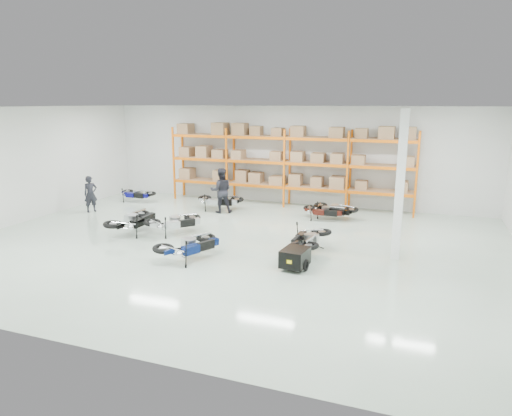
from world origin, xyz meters
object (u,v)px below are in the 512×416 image
at_px(moto_black_far_left, 133,217).
at_px(moto_touring_right, 309,235).
at_px(moto_silver_left, 175,219).
at_px(moto_back_d, 324,208).
at_px(moto_back_b, 219,198).
at_px(moto_back_a, 136,192).
at_px(moto_back_c, 333,206).
at_px(person_left, 91,194).
at_px(trailer, 295,258).
at_px(person_back, 221,191).
at_px(moto_blue_centre, 190,241).

bearing_deg(moto_black_far_left, moto_touring_right, -178.20).
xyz_separation_m(moto_silver_left, moto_back_d, (4.69, 3.81, -0.08)).
bearing_deg(moto_back_b, moto_black_far_left, 154.46).
height_order(moto_back_a, moto_back_c, moto_back_c).
bearing_deg(person_left, moto_silver_left, -76.80).
height_order(trailer, person_back, person_back).
distance_m(moto_touring_right, moto_back_b, 6.74).
bearing_deg(trailer, moto_back_d, 99.76).
height_order(moto_blue_centre, trailer, moto_blue_centre).
distance_m(moto_blue_centre, person_left, 8.07).
xyz_separation_m(moto_silver_left, moto_back_b, (-0.04, 3.97, -0.01)).
relative_size(moto_back_d, person_left, 1.00).
height_order(moto_back_a, person_left, person_left).
bearing_deg(moto_back_b, moto_touring_right, -138.67).
bearing_deg(moto_back_a, moto_back_d, -88.74).
xyz_separation_m(moto_blue_centre, person_back, (-1.61, 5.86, 0.39)).
relative_size(trailer, person_left, 0.92).
xyz_separation_m(moto_silver_left, person_left, (-5.12, 1.74, 0.23)).
height_order(moto_blue_centre, moto_touring_right, moto_blue_centre).
bearing_deg(moto_back_b, moto_back_c, -95.80).
bearing_deg(moto_silver_left, moto_back_a, -1.77).
xyz_separation_m(trailer, moto_back_a, (-9.54, 6.19, 0.14)).
relative_size(moto_black_far_left, person_left, 1.27).
bearing_deg(moto_back_b, moto_back_d, -99.80).
distance_m(moto_black_far_left, moto_touring_right, 6.51).
distance_m(moto_blue_centre, trailer, 3.22).
relative_size(moto_back_c, person_back, 0.88).
height_order(trailer, moto_back_c, moto_back_c).
height_order(moto_touring_right, person_left, person_left).
bearing_deg(moto_blue_centre, person_back, -49.40).
height_order(moto_touring_right, moto_back_b, moto_touring_right).
height_order(trailer, moto_back_a, moto_back_a).
bearing_deg(moto_back_c, moto_blue_centre, 170.57).
height_order(moto_touring_right, moto_back_d, moto_touring_right).
bearing_deg(trailer, moto_back_b, 136.52).
height_order(trailer, moto_back_d, moto_back_d).
distance_m(moto_back_c, moto_back_d, 0.45).
bearing_deg(moto_back_b, person_back, -153.55).
bearing_deg(trailer, moto_black_far_left, 172.51).
bearing_deg(moto_back_d, person_back, 95.08).
bearing_deg(trailer, person_left, 165.87).
relative_size(moto_silver_left, moto_back_b, 1.02).
height_order(moto_silver_left, moto_back_d, moto_silver_left).
relative_size(moto_silver_left, moto_back_a, 1.14).
bearing_deg(person_back, moto_blue_centre, 79.37).
bearing_deg(moto_black_far_left, moto_silver_left, -161.31).
height_order(moto_blue_centre, person_back, person_back).
distance_m(moto_blue_centre, moto_back_d, 6.76).
distance_m(moto_silver_left, moto_back_d, 6.04).
bearing_deg(moto_touring_right, moto_blue_centre, -146.72).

